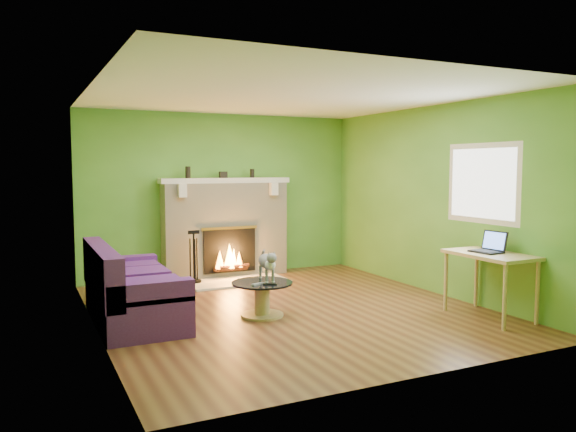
% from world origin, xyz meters
% --- Properties ---
extents(floor, '(5.00, 5.00, 0.00)m').
position_xyz_m(floor, '(0.00, 0.00, 0.00)').
color(floor, '#552A18').
rests_on(floor, ground).
extents(ceiling, '(5.00, 5.00, 0.00)m').
position_xyz_m(ceiling, '(0.00, 0.00, 2.60)').
color(ceiling, white).
rests_on(ceiling, wall_back).
extents(wall_back, '(5.00, 0.00, 5.00)m').
position_xyz_m(wall_back, '(0.00, 2.50, 1.30)').
color(wall_back, '#447E29').
rests_on(wall_back, floor).
extents(wall_front, '(5.00, 0.00, 5.00)m').
position_xyz_m(wall_front, '(0.00, -2.50, 1.30)').
color(wall_front, '#447E29').
rests_on(wall_front, floor).
extents(wall_left, '(0.00, 5.00, 5.00)m').
position_xyz_m(wall_left, '(-2.25, 0.00, 1.30)').
color(wall_left, '#447E29').
rests_on(wall_left, floor).
extents(wall_right, '(0.00, 5.00, 5.00)m').
position_xyz_m(wall_right, '(2.25, 0.00, 1.30)').
color(wall_right, '#447E29').
rests_on(wall_right, floor).
extents(window_frame, '(0.00, 1.20, 1.20)m').
position_xyz_m(window_frame, '(2.24, -0.90, 1.55)').
color(window_frame, silver).
rests_on(window_frame, wall_right).
extents(window_pane, '(0.00, 1.06, 1.06)m').
position_xyz_m(window_pane, '(2.23, -0.90, 1.55)').
color(window_pane, white).
rests_on(window_pane, wall_right).
extents(fireplace, '(2.10, 0.46, 1.58)m').
position_xyz_m(fireplace, '(0.00, 2.32, 0.77)').
color(fireplace, beige).
rests_on(fireplace, floor).
extents(hearth, '(1.50, 0.75, 0.03)m').
position_xyz_m(hearth, '(0.00, 1.80, 0.01)').
color(hearth, beige).
rests_on(hearth, floor).
extents(mantel, '(2.10, 0.28, 0.08)m').
position_xyz_m(mantel, '(0.00, 2.30, 1.54)').
color(mantel, beige).
rests_on(mantel, fireplace).
extents(sofa, '(0.89, 1.94, 0.87)m').
position_xyz_m(sofa, '(-1.86, 0.34, 0.34)').
color(sofa, '#4A185B').
rests_on(sofa, floor).
extents(coffee_table, '(0.72, 0.72, 0.41)m').
position_xyz_m(coffee_table, '(-0.42, -0.15, 0.23)').
color(coffee_table, tan).
rests_on(coffee_table, floor).
extents(desk, '(0.59, 1.03, 0.76)m').
position_xyz_m(desk, '(1.95, -1.35, 0.67)').
color(desk, tan).
rests_on(desk, floor).
extents(cat, '(0.32, 0.63, 0.38)m').
position_xyz_m(cat, '(-0.34, -0.10, 0.60)').
color(cat, slate).
rests_on(cat, coffee_table).
extents(remote_silver, '(0.17, 0.10, 0.02)m').
position_xyz_m(remote_silver, '(-0.52, -0.27, 0.42)').
color(remote_silver, gray).
rests_on(remote_silver, coffee_table).
extents(remote_black, '(0.16, 0.10, 0.02)m').
position_xyz_m(remote_black, '(-0.40, -0.33, 0.41)').
color(remote_black, black).
rests_on(remote_black, coffee_table).
extents(laptop, '(0.32, 0.36, 0.25)m').
position_xyz_m(laptop, '(1.93, -1.30, 0.88)').
color(laptop, black).
rests_on(laptop, desk).
extents(fire_tools, '(0.21, 0.21, 0.79)m').
position_xyz_m(fire_tools, '(-0.63, 1.95, 0.42)').
color(fire_tools, black).
rests_on(fire_tools, hearth).
extents(mantel_vase_left, '(0.08, 0.08, 0.18)m').
position_xyz_m(mantel_vase_left, '(-0.60, 2.33, 1.67)').
color(mantel_vase_left, black).
rests_on(mantel_vase_left, mantel).
extents(mantel_vase_right, '(0.07, 0.07, 0.14)m').
position_xyz_m(mantel_vase_right, '(0.46, 2.33, 1.65)').
color(mantel_vase_right, black).
rests_on(mantel_vase_right, mantel).
extents(mantel_box, '(0.12, 0.08, 0.10)m').
position_xyz_m(mantel_box, '(-0.03, 2.33, 1.63)').
color(mantel_box, black).
rests_on(mantel_box, mantel).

